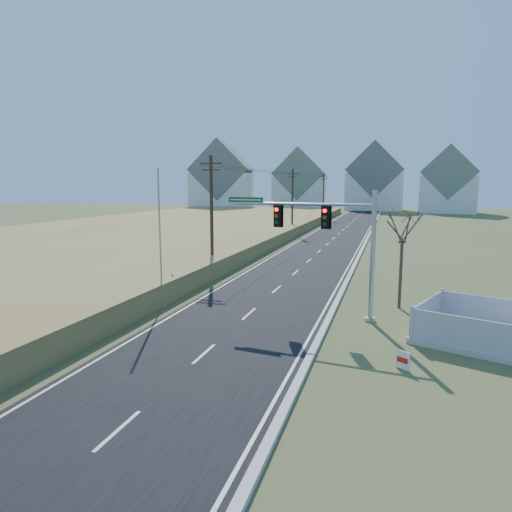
% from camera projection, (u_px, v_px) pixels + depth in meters
% --- Properties ---
extents(ground, '(260.00, 260.00, 0.00)m').
position_uv_depth(ground, '(222.00, 339.00, 20.13)').
color(ground, '#4C5B2C').
rests_on(ground, ground).
extents(road, '(8.00, 180.00, 0.06)m').
position_uv_depth(road, '(342.00, 231.00, 67.48)').
color(road, black).
rests_on(road, ground).
extents(curb, '(0.30, 180.00, 0.18)m').
position_uv_depth(curb, '(371.00, 232.00, 66.30)').
color(curb, '#B2AFA8').
rests_on(curb, ground).
extents(reed_marsh, '(38.00, 110.00, 1.30)m').
position_uv_depth(reed_marsh, '(164.00, 229.00, 64.68)').
color(reed_marsh, '#9C8D46').
rests_on(reed_marsh, ground).
extents(utility_pole_near, '(1.80, 0.26, 9.00)m').
position_uv_depth(utility_pole_near, '(212.00, 212.00, 35.45)').
color(utility_pole_near, '#422D1E').
rests_on(utility_pole_near, ground).
extents(utility_pole_mid, '(1.80, 0.26, 9.00)m').
position_uv_depth(utility_pole_mid, '(292.00, 200.00, 63.86)').
color(utility_pole_mid, '#422D1E').
rests_on(utility_pole_mid, ground).
extents(utility_pole_far, '(1.80, 0.26, 9.00)m').
position_uv_depth(utility_pole_far, '(323.00, 196.00, 92.28)').
color(utility_pole_far, '#422D1E').
rests_on(utility_pole_far, ground).
extents(condo_nw, '(17.69, 13.38, 19.05)m').
position_uv_depth(condo_nw, '(222.00, 182.00, 124.38)').
color(condo_nw, white).
rests_on(condo_nw, ground).
extents(condo_nnw, '(14.93, 11.17, 17.03)m').
position_uv_depth(condo_nnw, '(299.00, 185.00, 126.43)').
color(condo_nnw, white).
rests_on(condo_nnw, ground).
extents(condo_n, '(15.27, 10.20, 18.54)m').
position_uv_depth(condo_n, '(374.00, 182.00, 124.47)').
color(condo_n, white).
rests_on(condo_n, ground).
extents(condo_ne, '(14.12, 10.51, 16.52)m').
position_uv_depth(condo_ne, '(448.00, 185.00, 111.94)').
color(condo_ne, white).
rests_on(condo_ne, ground).
extents(traffic_signal_mast, '(8.13, 1.34, 6.52)m').
position_uv_depth(traffic_signal_mast, '(336.00, 239.00, 22.96)').
color(traffic_signal_mast, '#9EA0A5').
rests_on(traffic_signal_mast, ground).
extents(fence_enclosure, '(7.92, 6.71, 1.54)m').
position_uv_depth(fence_enclosure, '(504.00, 339.00, 19.33)').
color(fence_enclosure, '#B7B5AD').
rests_on(fence_enclosure, ground).
extents(open_sign, '(0.49, 0.34, 0.68)m').
position_uv_depth(open_sign, '(403.00, 360.00, 16.79)').
color(open_sign, white).
rests_on(open_sign, ground).
extents(flagpole, '(0.35, 0.35, 7.69)m').
position_uv_depth(flagpole, '(160.00, 253.00, 25.08)').
color(flagpole, '#B7B5AD').
rests_on(flagpole, ground).
extents(bare_tree, '(2.15, 2.15, 5.70)m').
position_uv_depth(bare_tree, '(403.00, 225.00, 24.57)').
color(bare_tree, '#4C3F33').
rests_on(bare_tree, ground).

